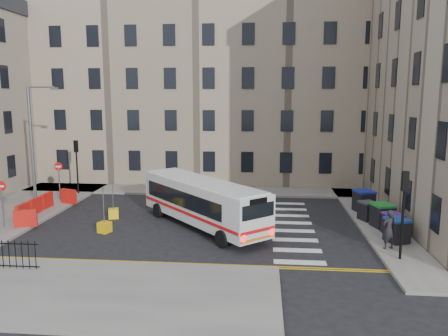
% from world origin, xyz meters
% --- Properties ---
extents(ground, '(120.00, 120.00, 0.00)m').
position_xyz_m(ground, '(0.00, 0.00, 0.00)').
color(ground, black).
rests_on(ground, ground).
extents(pavement_north, '(36.00, 3.20, 0.15)m').
position_xyz_m(pavement_north, '(-6.00, 8.60, 0.07)').
color(pavement_north, slate).
rests_on(pavement_north, ground).
extents(pavement_east, '(2.40, 26.00, 0.15)m').
position_xyz_m(pavement_east, '(9.00, 4.00, 0.07)').
color(pavement_east, slate).
rests_on(pavement_east, ground).
extents(pavement_west, '(6.00, 22.00, 0.15)m').
position_xyz_m(pavement_west, '(-14.00, 1.00, 0.07)').
color(pavement_west, slate).
rests_on(pavement_west, ground).
extents(pavement_sw, '(20.00, 6.00, 0.15)m').
position_xyz_m(pavement_sw, '(-7.00, -10.00, 0.07)').
color(pavement_sw, slate).
rests_on(pavement_sw, ground).
extents(terrace_north, '(38.30, 10.80, 17.20)m').
position_xyz_m(terrace_north, '(-7.00, 15.50, 8.62)').
color(terrace_north, gray).
rests_on(terrace_north, ground).
extents(traffic_light_east, '(0.28, 0.22, 4.10)m').
position_xyz_m(traffic_light_east, '(8.60, -5.50, 2.87)').
color(traffic_light_east, black).
rests_on(traffic_light_east, pavement_east).
extents(traffic_light_nw, '(0.28, 0.22, 4.10)m').
position_xyz_m(traffic_light_nw, '(-12.00, 6.50, 2.87)').
color(traffic_light_nw, black).
rests_on(traffic_light_nw, pavement_west).
extents(streetlamp, '(0.50, 0.22, 8.14)m').
position_xyz_m(streetlamp, '(-13.00, 2.00, 4.34)').
color(streetlamp, '#595B5E').
rests_on(streetlamp, pavement_west).
extents(no_entry_north, '(0.60, 0.08, 3.00)m').
position_xyz_m(no_entry_north, '(-12.50, 4.50, 2.08)').
color(no_entry_north, '#595B5E').
rests_on(no_entry_north, pavement_west).
extents(no_entry_south, '(0.60, 0.08, 3.00)m').
position_xyz_m(no_entry_south, '(-12.50, -2.50, 2.08)').
color(no_entry_south, '#595B5E').
rests_on(no_entry_south, pavement_west).
extents(roadworks_barriers, '(1.66, 6.26, 1.00)m').
position_xyz_m(roadworks_barriers, '(-11.84, 0.50, 0.65)').
color(roadworks_barriers, red).
rests_on(roadworks_barriers, pavement_west).
extents(bus, '(8.30, 9.00, 2.72)m').
position_xyz_m(bus, '(-1.27, -0.92, 1.57)').
color(bus, silver).
rests_on(bus, ground).
extents(wheelie_bin_a, '(1.31, 1.40, 1.24)m').
position_xyz_m(wheelie_bin_a, '(9.14, -3.06, 0.77)').
color(wheelie_bin_a, black).
rests_on(wheelie_bin_a, pavement_east).
extents(wheelie_bin_b, '(1.15, 1.25, 1.16)m').
position_xyz_m(wheelie_bin_b, '(9.29, -1.75, 0.73)').
color(wheelie_bin_b, black).
rests_on(wheelie_bin_b, pavement_east).
extents(wheelie_bin_c, '(1.36, 1.47, 1.35)m').
position_xyz_m(wheelie_bin_c, '(9.08, -0.45, 0.83)').
color(wheelie_bin_c, black).
rests_on(wheelie_bin_c, pavement_east).
extents(wheelie_bin_d, '(1.22, 1.29, 1.13)m').
position_xyz_m(wheelie_bin_d, '(8.60, 0.94, 0.72)').
color(wheelie_bin_d, black).
rests_on(wheelie_bin_d, pavement_east).
extents(wheelie_bin_e, '(1.41, 1.53, 1.40)m').
position_xyz_m(wheelie_bin_e, '(8.78, 2.97, 0.86)').
color(wheelie_bin_e, black).
rests_on(wheelie_bin_e, pavement_east).
extents(pedestrian, '(0.84, 0.71, 1.97)m').
position_xyz_m(pedestrian, '(8.41, -4.16, 1.13)').
color(pedestrian, black).
rests_on(pedestrian, pavement_east).
extents(bollard_yellow, '(0.76, 0.76, 0.60)m').
position_xyz_m(bollard_yellow, '(-7.06, 0.41, 0.30)').
color(bollard_yellow, yellow).
rests_on(bollard_yellow, ground).
extents(bollard_chevron, '(0.77, 0.77, 0.60)m').
position_xyz_m(bollard_chevron, '(-6.58, -2.46, 0.30)').
color(bollard_chevron, gold).
rests_on(bollard_chevron, ground).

